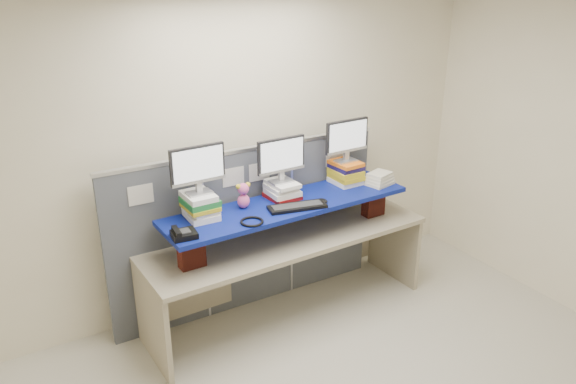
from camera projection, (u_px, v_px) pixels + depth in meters
room at (379, 243)px, 3.40m from camera, size 5.00×4.00×2.80m
cubicle_partition at (249, 228)px, 5.06m from camera, size 2.60×0.06×1.53m
desk at (288, 252)px, 4.94m from camera, size 2.60×0.84×0.78m
brick_pier_left at (191, 251)px, 4.33m from camera, size 0.20×0.12×0.27m
brick_pier_right at (373, 201)px, 5.25m from camera, size 0.20×0.12×0.27m
blue_board at (288, 205)px, 4.77m from camera, size 2.22×0.63×0.04m
book_stack_left at (200, 206)px, 4.44m from camera, size 0.26×0.31×0.21m
book_stack_center at (282, 190)px, 4.84m from camera, size 0.27×0.30×0.15m
book_stack_right at (346, 172)px, 5.17m from camera, size 0.25×0.30×0.21m
monitor_left at (198, 167)px, 4.32m from camera, size 0.45×0.13×0.39m
monitor_center at (281, 157)px, 4.72m from camera, size 0.45×0.13×0.39m
monitor_right at (347, 138)px, 5.05m from camera, size 0.45×0.13×0.39m
keyboard at (297, 207)px, 4.65m from camera, size 0.51×0.26×0.03m
mouse at (324, 201)px, 4.77m from camera, size 0.09×0.11×0.03m
desk_phone at (183, 234)px, 4.14m from camera, size 0.20×0.18×0.08m
headset at (252, 222)px, 4.39m from camera, size 0.20×0.20×0.02m
plush_toy at (243, 195)px, 4.63m from camera, size 0.13×0.10×0.22m
binder_stack at (379, 179)px, 5.16m from camera, size 0.28×0.24×0.11m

